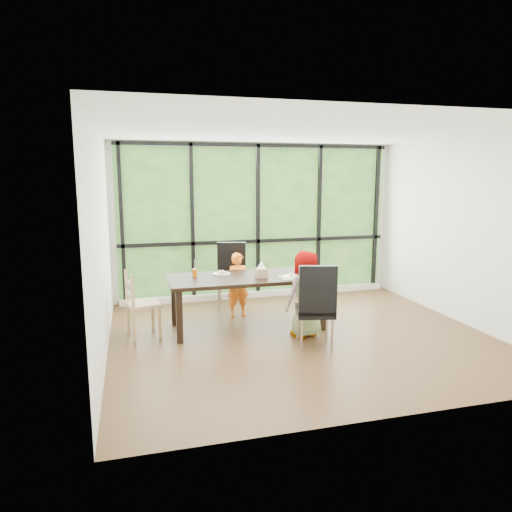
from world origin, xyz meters
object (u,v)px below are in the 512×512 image
at_px(chair_end_beech, 143,304).
at_px(tissue_box, 261,273).
at_px(chair_interior_leather, 315,305).
at_px(child_toddler, 238,285).
at_px(chair_window_leather, 231,278).
at_px(dining_table, 247,302).
at_px(plate_far, 222,274).
at_px(child_older, 304,294).
at_px(green_cup, 311,272).
at_px(white_mug, 315,269).
at_px(orange_cup, 195,273).
at_px(plate_near, 292,277).

distance_m(chair_end_beech, tissue_box, 1.65).
distance_m(chair_interior_leather, child_toddler, 1.63).
distance_m(chair_window_leather, tissue_box, 1.08).
height_order(dining_table, tissue_box, tissue_box).
bearing_deg(plate_far, child_older, -37.90).
height_order(chair_end_beech, green_cup, chair_end_beech).
height_order(chair_interior_leather, white_mug, chair_interior_leather).
bearing_deg(child_toddler, chair_window_leather, 92.71).
bearing_deg(orange_cup, white_mug, -4.60).
height_order(dining_table, plate_near, plate_near).
distance_m(dining_table, plate_far, 0.55).
relative_size(child_older, orange_cup, 11.19).
height_order(dining_table, child_older, child_older).
bearing_deg(plate_far, tissue_box, -35.05).
bearing_deg(child_older, child_toddler, -78.13).
relative_size(chair_interior_leather, tissue_box, 7.37).
bearing_deg(tissue_box, dining_table, 144.51).
distance_m(chair_interior_leather, white_mug, 1.07).
distance_m(plate_far, tissue_box, 0.60).
distance_m(dining_table, white_mug, 1.11).
xyz_separation_m(chair_interior_leather, white_mug, (0.38, 0.97, 0.25)).
bearing_deg(child_older, plate_far, -56.53).
bearing_deg(chair_window_leather, dining_table, -73.20).
bearing_deg(green_cup, chair_window_leather, 128.19).
height_order(chair_window_leather, plate_near, chair_window_leather).
distance_m(child_older, orange_cup, 1.55).
xyz_separation_m(dining_table, plate_near, (0.58, -0.22, 0.38)).
distance_m(child_toddler, plate_far, 0.54).
relative_size(chair_end_beech, green_cup, 6.67).
height_order(chair_interior_leather, plate_near, chair_interior_leather).
bearing_deg(chair_interior_leather, child_toddler, -52.82).
xyz_separation_m(child_toddler, plate_near, (0.58, -0.79, 0.26)).
relative_size(child_toddler, child_older, 0.85).
relative_size(dining_table, child_toddler, 2.21).
distance_m(child_toddler, orange_cup, 0.87).
distance_m(chair_window_leather, child_older, 1.59).
relative_size(chair_window_leather, child_older, 0.93).
bearing_deg(chair_window_leather, white_mug, -24.59).
distance_m(dining_table, tissue_box, 0.49).
xyz_separation_m(child_older, white_mug, (0.38, 0.57, 0.21)).
bearing_deg(plate_near, child_older, -77.82).
relative_size(chair_window_leather, green_cup, 8.00).
relative_size(chair_interior_leather, child_toddler, 1.09).
height_order(orange_cup, tissue_box, tissue_box).
bearing_deg(chair_end_beech, child_older, -116.90).
relative_size(dining_table, plate_near, 8.61).
xyz_separation_m(plate_far, orange_cup, (-0.39, -0.04, 0.04)).
xyz_separation_m(chair_window_leather, child_toddler, (0.04, -0.33, -0.05)).
bearing_deg(chair_interior_leather, green_cup, -93.18).
bearing_deg(tissue_box, chair_interior_leather, -59.48).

